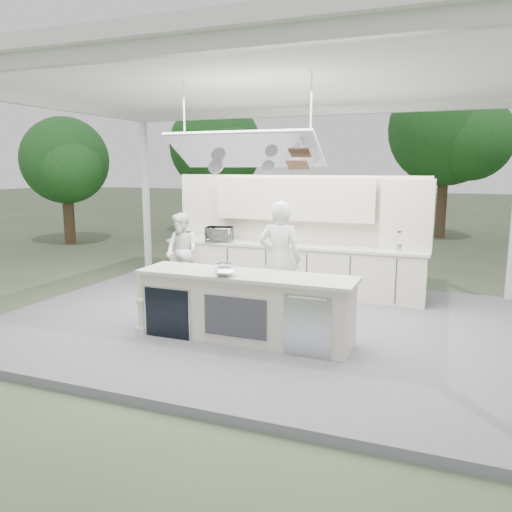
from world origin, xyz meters
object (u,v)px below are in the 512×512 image
at_px(head_chef, 280,260).
at_px(sous_chef, 182,251).
at_px(back_counter, 291,268).
at_px(demo_island, 243,306).

bearing_deg(head_chef, sous_chef, -30.96).
height_order(back_counter, head_chef, head_chef).
height_order(back_counter, sous_chef, sous_chef).
bearing_deg(demo_island, back_counter, 93.63).
height_order(demo_island, head_chef, head_chef).
distance_m(back_counter, sous_chef, 2.19).
relative_size(back_counter, sous_chef, 3.35).
bearing_deg(back_counter, head_chef, -79.23).
height_order(head_chef, sous_chef, head_chef).
bearing_deg(back_counter, sous_chef, -166.67).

